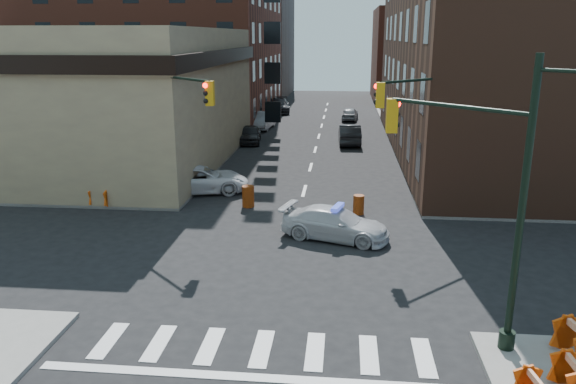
% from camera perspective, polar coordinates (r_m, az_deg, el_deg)
% --- Properties ---
extents(ground, '(140.00, 140.00, 0.00)m').
position_cam_1_polar(ground, '(22.53, -0.16, -6.68)').
color(ground, black).
rests_on(ground, ground).
extents(sidewalk_nw, '(34.00, 54.50, 0.15)m').
position_cam_1_polar(sidewalk_nw, '(59.70, -19.41, 6.59)').
color(sidewalk_nw, gray).
rests_on(sidewalk_nw, ground).
extents(sidewalk_ne, '(34.00, 54.50, 0.15)m').
position_cam_1_polar(sidewalk_ne, '(58.04, 26.82, 5.56)').
color(sidewalk_ne, gray).
rests_on(sidewalk_ne, ground).
extents(bank_building, '(22.00, 22.00, 9.00)m').
position_cam_1_polar(bank_building, '(42.06, -21.68, 9.02)').
color(bank_building, '#988964').
rests_on(bank_building, ground).
extents(apartment_block, '(25.00, 25.00, 24.00)m').
position_cam_1_polar(apartment_block, '(64.23, -13.76, 18.29)').
color(apartment_block, brown).
rests_on(apartment_block, ground).
extents(commercial_row_ne, '(14.00, 34.00, 14.00)m').
position_cam_1_polar(commercial_row_ne, '(44.61, 20.30, 12.70)').
color(commercial_row_ne, '#4D2D1E').
rests_on(commercial_row_ne, ground).
extents(filler_nw, '(20.00, 18.00, 16.00)m').
position_cam_1_polar(filler_nw, '(84.70, -6.92, 15.15)').
color(filler_nw, brown).
rests_on(filler_nw, ground).
extents(filler_ne, '(16.00, 16.00, 12.00)m').
position_cam_1_polar(filler_ne, '(79.67, 14.65, 13.31)').
color(filler_ne, brown).
rests_on(filler_ne, ground).
extents(signal_pole_se, '(5.40, 5.27, 8.00)m').
position_cam_1_polar(signal_pole_se, '(16.19, 19.47, 0.64)').
color(signal_pole_se, black).
rests_on(signal_pole_se, sidewalk_se).
extents(signal_pole_nw, '(3.58, 3.67, 8.00)m').
position_cam_1_polar(signal_pole_nw, '(27.59, -11.27, 6.55)').
color(signal_pole_nw, black).
rests_on(signal_pole_nw, sidewalk_nw).
extents(signal_pole_ne, '(3.67, 3.58, 8.00)m').
position_cam_1_polar(signal_pole_ne, '(26.68, 13.68, 6.10)').
color(signal_pole_ne, black).
rests_on(signal_pole_ne, sidewalk_ne).
extents(tree_ne_near, '(3.00, 3.00, 4.85)m').
position_cam_1_polar(tree_ne_near, '(47.32, 12.33, 9.13)').
color(tree_ne_near, black).
rests_on(tree_ne_near, sidewalk_ne).
extents(tree_ne_far, '(3.00, 3.00, 4.85)m').
position_cam_1_polar(tree_ne_far, '(55.23, 11.42, 10.07)').
color(tree_ne_far, black).
rests_on(tree_ne_far, sidewalk_ne).
extents(police_car, '(5.08, 3.19, 1.37)m').
position_cam_1_polar(police_car, '(24.42, 4.82, -3.22)').
color(police_car, silver).
rests_on(police_car, ground).
extents(pickup, '(5.83, 3.78, 1.49)m').
position_cam_1_polar(pickup, '(31.87, -8.90, 1.26)').
color(pickup, silver).
rests_on(pickup, ground).
extents(parked_car_wnear, '(2.15, 4.41, 1.45)m').
position_cam_1_polar(parked_car_wnear, '(46.34, -3.89, 5.87)').
color(parked_car_wnear, black).
rests_on(parked_car_wnear, ground).
extents(parked_car_wfar, '(2.13, 4.98, 1.60)m').
position_cam_1_polar(parked_car_wfar, '(53.43, -2.61, 7.27)').
color(parked_car_wfar, '#93959B').
rests_on(parked_car_wfar, ground).
extents(parked_car_wdeep, '(2.99, 5.82, 1.62)m').
position_cam_1_polar(parked_car_wdeep, '(64.99, -0.89, 8.79)').
color(parked_car_wdeep, black).
rests_on(parked_car_wdeep, ground).
extents(parked_car_enear, '(1.89, 4.92, 1.60)m').
position_cam_1_polar(parked_car_enear, '(46.04, 6.27, 5.84)').
color(parked_car_enear, black).
rests_on(parked_car_enear, ground).
extents(parked_car_efar, '(1.87, 3.98, 1.32)m').
position_cam_1_polar(parked_car_efar, '(59.29, 6.32, 7.89)').
color(parked_car_efar, gray).
rests_on(parked_car_efar, ground).
extents(pedestrian_a, '(0.70, 0.62, 1.61)m').
position_cam_1_polar(pedestrian_a, '(30.49, -18.82, 0.35)').
color(pedestrian_a, black).
rests_on(pedestrian_a, sidewalk_nw).
extents(pedestrian_b, '(1.07, 0.90, 1.93)m').
position_cam_1_polar(pedestrian_b, '(30.83, -20.36, 0.68)').
color(pedestrian_b, black).
rests_on(pedestrian_b, sidewalk_nw).
extents(pedestrian_c, '(1.26, 0.91, 1.98)m').
position_cam_1_polar(pedestrian_c, '(34.94, -20.14, 2.42)').
color(pedestrian_c, black).
rests_on(pedestrian_c, sidewalk_nw).
extents(barrel_road, '(0.55, 0.55, 0.96)m').
position_cam_1_polar(barrel_road, '(27.94, 7.18, -1.29)').
color(barrel_road, '#F23C0B').
rests_on(barrel_road, ground).
extents(barrel_bank, '(0.82, 0.82, 1.11)m').
position_cam_1_polar(barrel_bank, '(28.95, -4.07, -0.45)').
color(barrel_bank, red).
rests_on(barrel_bank, ground).
extents(barricade_se_a, '(0.89, 1.39, 0.97)m').
position_cam_1_polar(barricade_se_a, '(17.38, 27.23, -13.36)').
color(barricade_se_a, '#D04F09').
rests_on(barricade_se_a, sidewalk_se).
extents(barricade_se_b, '(0.66, 1.23, 0.90)m').
position_cam_1_polar(barricade_se_b, '(15.79, 26.95, -16.47)').
color(barricade_se_b, '#E4620A').
rests_on(barricade_se_b, sidewalk_se).
extents(barricade_nw_a, '(1.36, 0.83, 0.95)m').
position_cam_1_polar(barricade_nw_a, '(30.27, -13.75, -0.01)').
color(barricade_nw_a, orange).
rests_on(barricade_nw_a, sidewalk_nw).
extents(barricade_nw_b, '(1.23, 0.75, 0.86)m').
position_cam_1_polar(barricade_nw_b, '(30.21, -18.50, -0.50)').
color(barricade_nw_b, red).
rests_on(barricade_nw_b, sidewalk_nw).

